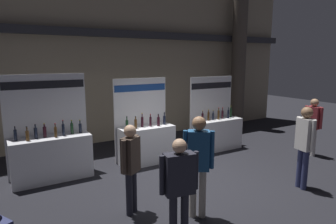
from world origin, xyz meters
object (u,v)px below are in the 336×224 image
Objects in this scene: visitor_6 at (198,158)px; visitor_7 at (313,122)px; exhibitor_booth_2 at (216,131)px; visitor_1 at (179,181)px; visitor_3 at (131,163)px; visitor_4 at (305,141)px; exhibitor_booth_1 at (146,141)px; exhibitor_booth_0 at (51,153)px.

visitor_7 is (4.90, 1.07, -0.09)m from visitor_6.
exhibitor_booth_2 is 1.37× the size of visitor_1.
exhibitor_booth_2 is 1.23× the size of visitor_6.
visitor_1 is 1.18m from visitor_3.
visitor_4 is (3.62, -0.91, 0.10)m from visitor_3.
exhibitor_booth_1 is 3.90m from visitor_4.
exhibitor_booth_0 reaches higher than visitor_7.
exhibitor_booth_1 reaches higher than visitor_7.
exhibitor_booth_1 is 3.09m from visitor_6.
exhibitor_booth_1 is 4.83m from visitor_7.
exhibitor_booth_1 reaches higher than exhibitor_booth_2.
visitor_7 is (5.86, 0.36, 0.03)m from visitor_3.
visitor_4 is at bearing 14.17° from visitor_1.
visitor_4 is at bearing -55.92° from exhibitor_booth_1.
exhibitor_booth_0 is 1.36× the size of visitor_4.
exhibitor_booth_2 is at bearing -99.62° from visitor_6.
exhibitor_booth_1 is 1.39× the size of visitor_1.
exhibitor_booth_1 is at bearing 81.48° from visitor_1.
exhibitor_booth_1 is 2.74m from visitor_3.
visitor_3 is 0.99× the size of visitor_7.
visitor_4 is at bearing -149.42° from visitor_6.
visitor_6 is at bearing -58.52° from exhibitor_booth_0.
visitor_1 is at bearing 70.05° from visitor_3.
visitor_4 is at bearing -62.74° from visitor_7.
visitor_3 is 1.20m from visitor_6.
exhibitor_booth_2 reaches higher than visitor_3.
visitor_4 is (2.17, -3.21, 0.47)m from exhibitor_booth_1.
exhibitor_booth_0 reaches higher than visitor_3.
exhibitor_booth_0 is 2.40m from exhibitor_booth_1.
visitor_7 reaches higher than visitor_3.
visitor_1 is (-3.61, -3.42, 0.41)m from exhibitor_booth_2.
exhibitor_booth_0 reaches higher than visitor_1.
visitor_4 is 2.67m from visitor_6.
exhibitor_booth_1 is at bearing -64.37° from visitor_6.
visitor_3 is at bearing -68.40° from exhibitor_booth_0.
visitor_6 is at bearing 42.84° from visitor_1.
visitor_3 is 0.92× the size of visitor_4.
exhibitor_booth_0 is at bearing 119.36° from visitor_1.
visitor_1 is 0.81m from visitor_6.
exhibitor_booth_1 reaches higher than visitor_1.
visitor_6 reaches higher than visitor_7.
exhibitor_booth_2 is (2.45, -0.02, -0.02)m from exhibitor_booth_1.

